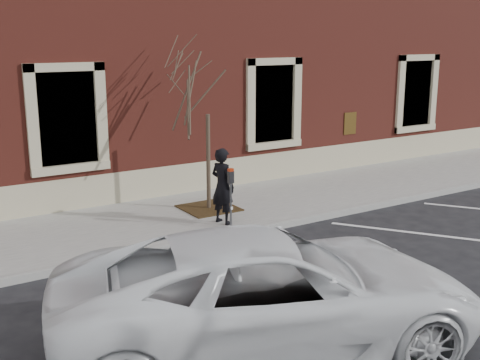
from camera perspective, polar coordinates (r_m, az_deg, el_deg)
ground at (r=13.53m, az=1.37°, el=-5.04°), size 120.00×120.00×0.00m
sidewalk_near at (r=14.92m, az=-2.38°, el=-2.96°), size 40.00×3.50×0.15m
curb_near at (r=13.47m, az=1.50°, el=-4.79°), size 40.00×0.12×0.15m
parking_stripes at (r=11.88m, az=7.36°, el=-7.82°), size 28.00×4.40×0.01m
building_civic at (r=19.73m, az=-11.51°, el=12.34°), size 40.00×8.62×8.00m
man at (r=13.51m, az=-1.66°, el=-0.57°), size 0.57×0.72×1.73m
parking_meter at (r=13.15m, az=-0.88°, el=-0.65°), size 0.12×0.09×1.35m
tree_grate at (r=14.87m, az=-2.97°, el=-2.66°), size 1.27×1.27×0.03m
sapling at (r=14.33m, az=-3.11°, el=8.76°), size 2.55×2.55×4.25m
white_truck at (r=8.49m, az=2.94°, el=-10.57°), size 6.57×4.55×1.67m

